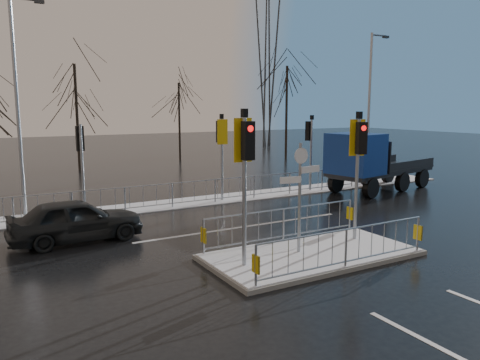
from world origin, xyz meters
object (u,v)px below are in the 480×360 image
traffic_island (311,243)px  flatbed_truck (366,161)px  car_far_lane (76,220)px  street_lamp_right (370,103)px  street_lamp_left (19,98)px

traffic_island → flatbed_truck: traffic_island is taller
car_far_lane → flatbed_truck: 14.07m
street_lamp_right → street_lamp_left: 17.03m
traffic_island → car_far_lane: traffic_island is taller
car_far_lane → street_lamp_right: street_lamp_right is taller
traffic_island → street_lamp_right: street_lamp_right is taller
traffic_island → street_lamp_right: 14.14m
flatbed_truck → street_lamp_right: (2.06, 1.95, 2.83)m
traffic_island → street_lamp_right: (10.58, 8.49, 4.00)m
street_lamp_right → flatbed_truck: bearing=-136.6°
car_far_lane → flatbed_truck: (13.94, 1.68, 0.87)m
traffic_island → street_lamp_left: size_ratio=0.73×
traffic_island → flatbed_truck: 10.81m
flatbed_truck → street_lamp_left: 15.51m
flatbed_truck → street_lamp_right: street_lamp_right is taller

